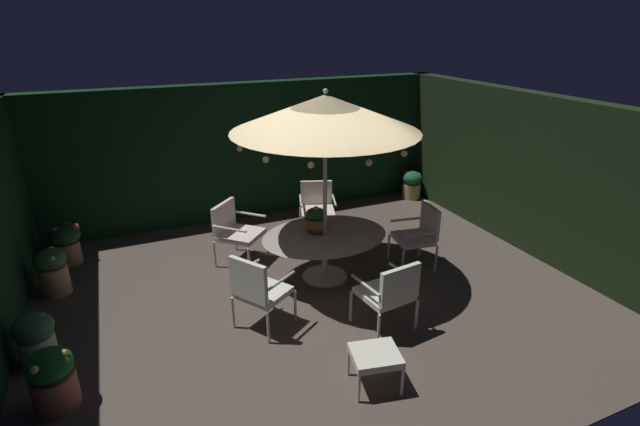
# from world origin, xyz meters

# --- Properties ---
(ground_plane) EXTENTS (7.91, 6.56, 0.02)m
(ground_plane) POSITION_xyz_m (0.00, 0.00, -0.01)
(ground_plane) COLOR #50443C
(hedge_backdrop_rear) EXTENTS (7.91, 0.30, 2.51)m
(hedge_backdrop_rear) POSITION_xyz_m (0.00, 3.13, 1.26)
(hedge_backdrop_rear) COLOR black
(hedge_backdrop_rear) RESTS_ON ground_plane
(hedge_backdrop_right) EXTENTS (0.30, 6.56, 2.51)m
(hedge_backdrop_right) POSITION_xyz_m (3.81, 0.00, 1.26)
(hedge_backdrop_right) COLOR black
(hedge_backdrop_right) RESTS_ON ground_plane
(patio_dining_table) EXTENTS (1.83, 1.43, 0.70)m
(patio_dining_table) POSITION_xyz_m (0.30, 0.24, 0.58)
(patio_dining_table) COLOR beige
(patio_dining_table) RESTS_ON ground_plane
(patio_umbrella) EXTENTS (2.51, 2.51, 2.74)m
(patio_umbrella) POSITION_xyz_m (0.30, 0.24, 2.43)
(patio_umbrella) COLOR beige
(patio_umbrella) RESTS_ON ground_plane
(centerpiece_planter) EXTENTS (0.33, 0.33, 0.40)m
(centerpiece_planter) POSITION_xyz_m (0.22, 0.37, 0.91)
(centerpiece_planter) COLOR #A86441
(centerpiece_planter) RESTS_ON patio_dining_table
(patio_chair_north) EXTENTS (0.79, 0.79, 1.01)m
(patio_chair_north) POSITION_xyz_m (-0.95, -0.58, 0.58)
(patio_chair_north) COLOR silver
(patio_chair_north) RESTS_ON ground_plane
(patio_chair_northeast) EXTENTS (0.68, 0.67, 0.95)m
(patio_chair_northeast) POSITION_xyz_m (0.48, -1.24, 0.56)
(patio_chair_northeast) COLOR silver
(patio_chair_northeast) RESTS_ON ground_plane
(patio_chair_east) EXTENTS (0.65, 0.66, 0.98)m
(patio_chair_east) POSITION_xyz_m (1.77, 0.00, 0.57)
(patio_chair_east) COLOR beige
(patio_chair_east) RESTS_ON ground_plane
(patio_chair_southeast) EXTENTS (0.77, 0.77, 0.95)m
(patio_chair_southeast) POSITION_xyz_m (0.78, 1.64, 0.57)
(patio_chair_southeast) COLOR beige
(patio_chair_southeast) RESTS_ON ground_plane
(patio_chair_south) EXTENTS (0.90, 0.90, 0.95)m
(patio_chair_south) POSITION_xyz_m (-0.76, 1.29, 0.55)
(patio_chair_south) COLOR silver
(patio_chair_south) RESTS_ON ground_plane
(ottoman_footrest) EXTENTS (0.56, 0.52, 0.42)m
(ottoman_footrest) POSITION_xyz_m (-0.14, -2.00, 0.36)
(ottoman_footrest) COLOR beige
(ottoman_footrest) RESTS_ON ground_plane
(potted_plant_left_far) EXTENTS (0.43, 0.43, 0.60)m
(potted_plant_left_far) POSITION_xyz_m (-3.38, -0.17, 0.32)
(potted_plant_left_far) COLOR beige
(potted_plant_left_far) RESTS_ON ground_plane
(potted_plant_back_center) EXTENTS (0.41, 0.42, 0.67)m
(potted_plant_back_center) POSITION_xyz_m (-3.31, 1.34, 0.36)
(potted_plant_back_center) COLOR tan
(potted_plant_back_center) RESTS_ON ground_plane
(potted_plant_right_near) EXTENTS (0.45, 0.45, 0.64)m
(potted_plant_right_near) POSITION_xyz_m (-3.18, 2.26, 0.36)
(potted_plant_right_near) COLOR olive
(potted_plant_right_near) RESTS_ON ground_plane
(potted_plant_left_near) EXTENTS (0.42, 0.43, 0.59)m
(potted_plant_left_near) POSITION_xyz_m (3.38, 2.57, 0.31)
(potted_plant_left_near) COLOR tan
(potted_plant_left_near) RESTS_ON ground_plane
(potted_plant_right_far) EXTENTS (0.43, 0.43, 0.64)m
(potted_plant_right_far) POSITION_xyz_m (-3.15, -0.98, 0.33)
(potted_plant_right_far) COLOR #A85E4B
(potted_plant_right_far) RESTS_ON ground_plane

